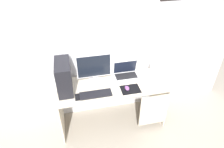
# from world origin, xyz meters

# --- Properties ---
(ground_plane) EXTENTS (8.00, 8.00, 0.00)m
(ground_plane) POSITION_xyz_m (0.00, 0.00, 0.00)
(ground_plane) COLOR #9E9384
(wall_back) EXTENTS (4.00, 0.05, 2.60)m
(wall_back) POSITION_xyz_m (0.00, 0.33, 1.30)
(wall_back) COLOR silver
(wall_back) RESTS_ON ground_plane
(desk) EXTENTS (1.52, 0.58, 0.73)m
(desk) POSITION_xyz_m (0.02, -0.01, 0.59)
(desk) COLOR beige
(desk) RESTS_ON ground_plane
(pc_tower) EXTENTS (0.19, 0.41, 0.43)m
(pc_tower) POSITION_xyz_m (-0.63, 0.03, 0.94)
(pc_tower) COLOR black
(pc_tower) RESTS_ON desk
(monitor) EXTENTS (0.48, 0.19, 0.43)m
(monitor) POSITION_xyz_m (-0.22, 0.13, 0.95)
(monitor) COLOR silver
(monitor) RESTS_ON desk
(laptop) EXTENTS (0.36, 0.24, 0.24)m
(laptop) POSITION_xyz_m (0.24, 0.15, 0.78)
(laptop) COLOR white
(laptop) RESTS_ON desk
(speaker) EXTENTS (0.08, 0.08, 0.15)m
(speaker) POSITION_xyz_m (0.66, 0.18, 0.80)
(speaker) COLOR white
(speaker) RESTS_ON desk
(keyboard) EXTENTS (0.42, 0.14, 0.02)m
(keyboard) POSITION_xyz_m (-0.25, -0.17, 0.74)
(keyboard) COLOR black
(keyboard) RESTS_ON desk
(mousepad) EXTENTS (0.26, 0.20, 0.00)m
(mousepad) POSITION_xyz_m (0.22, -0.16, 0.73)
(mousepad) COLOR black
(mousepad) RESTS_ON desk
(mouse_left) EXTENTS (0.06, 0.10, 0.03)m
(mouse_left) POSITION_xyz_m (0.17, -0.15, 0.75)
(mouse_left) COLOR #8C4C99
(mouse_left) RESTS_ON mousepad
(cell_phone) EXTENTS (0.07, 0.13, 0.01)m
(cell_phone) POSITION_xyz_m (-0.49, -0.17, 0.73)
(cell_phone) COLOR black
(cell_phone) RESTS_ON desk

